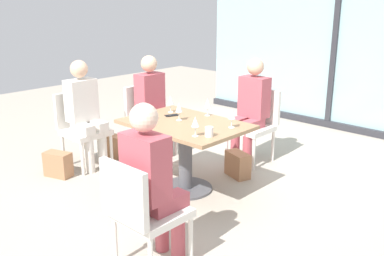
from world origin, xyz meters
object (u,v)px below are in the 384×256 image
(wine_glass_2, at_px, (179,108))
(handbag_1, at_px, (58,164))
(person_side_end, at_px, (85,109))
(wine_glass_3, at_px, (232,114))
(chair_near_window, at_px, (256,121))
(wine_glass_1, at_px, (170,101))
(wine_glass_0, at_px, (195,122))
(cell_phone_on_table, at_px, (172,115))
(handbag_2, at_px, (238,165))
(dining_table_main, at_px, (185,141))
(coffee_cup, at_px, (209,132))
(chair_side_end, at_px, (81,125))
(chair_far_left, at_px, (148,116))
(handbag_0, at_px, (119,147))
(chair_front_right, at_px, (142,208))
(person_front_right, at_px, (152,178))
(person_near_window, at_px, (251,106))
(wine_glass_4, at_px, (208,103))
(person_far_left, at_px, (153,101))

(wine_glass_2, bearing_deg, handbag_1, -148.15)
(person_side_end, xyz_separation_m, wine_glass_3, (1.74, 0.50, 0.16))
(chair_near_window, height_order, wine_glass_1, wine_glass_1)
(wine_glass_0, xyz_separation_m, handbag_1, (-1.67, -0.46, -0.72))
(cell_phone_on_table, bearing_deg, handbag_2, 72.57)
(dining_table_main, relative_size, wine_glass_0, 6.61)
(coffee_cup, bearing_deg, chair_side_end, -175.73)
(chair_far_left, relative_size, handbag_0, 2.90)
(dining_table_main, relative_size, chair_side_end, 1.41)
(dining_table_main, bearing_deg, wine_glass_2, 172.44)
(chair_front_right, bearing_deg, chair_far_left, 137.66)
(person_front_right, relative_size, handbag_2, 4.20)
(wine_glass_3, bearing_deg, person_near_window, 115.58)
(person_side_end, height_order, handbag_2, person_side_end)
(chair_near_window, height_order, cell_phone_on_table, chair_near_window)
(person_front_right, xyz_separation_m, wine_glass_4, (-0.77, 1.47, 0.16))
(chair_far_left, bearing_deg, handbag_1, -97.56)
(wine_glass_3, height_order, coffee_cup, wine_glass_3)
(chair_far_left, bearing_deg, wine_glass_1, -22.64)
(person_front_right, xyz_separation_m, coffee_cup, (-0.28, 0.94, 0.08))
(person_far_left, xyz_separation_m, wine_glass_2, (0.92, -0.47, 0.16))
(wine_glass_0, bearing_deg, person_near_window, 105.43)
(person_front_right, height_order, handbag_0, person_front_right)
(wine_glass_1, height_order, coffee_cup, wine_glass_1)
(wine_glass_2, distance_m, wine_glass_4, 0.35)
(chair_far_left, distance_m, wine_glass_4, 1.18)
(chair_front_right, height_order, person_far_left, person_far_left)
(chair_far_left, bearing_deg, person_far_left, -0.00)
(wine_glass_0, bearing_deg, person_front_right, -66.53)
(person_front_right, height_order, cell_phone_on_table, person_front_right)
(wine_glass_1, distance_m, wine_glass_4, 0.42)
(wine_glass_2, bearing_deg, wine_glass_1, 150.64)
(chair_front_right, height_order, handbag_0, chair_front_right)
(chair_near_window, height_order, handbag_0, chair_near_window)
(chair_near_window, xyz_separation_m, wine_glass_2, (-0.10, -1.21, 0.37))
(chair_front_right, relative_size, handbag_0, 2.90)
(person_far_left, height_order, coffee_cup, person_far_left)
(wine_glass_1, bearing_deg, chair_far_left, 157.36)
(chair_far_left, xyz_separation_m, chair_near_window, (1.13, 0.74, 0.00))
(chair_near_window, height_order, person_side_end, person_side_end)
(wine_glass_1, bearing_deg, handbag_0, -175.43)
(person_front_right, relative_size, handbag_1, 4.20)
(wine_glass_1, xyz_separation_m, handbag_0, (-0.86, -0.07, -0.72))
(person_far_left, bearing_deg, wine_glass_3, -11.83)
(person_far_left, height_order, handbag_2, person_far_left)
(chair_far_left, xyz_separation_m, chair_front_right, (1.88, -1.71, 0.00))
(handbag_2, bearing_deg, wine_glass_0, -59.78)
(wine_glass_3, relative_size, handbag_1, 0.62)
(person_front_right, xyz_separation_m, cell_phone_on_table, (-1.04, 1.21, 0.03))
(person_side_end, height_order, wine_glass_2, person_side_end)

